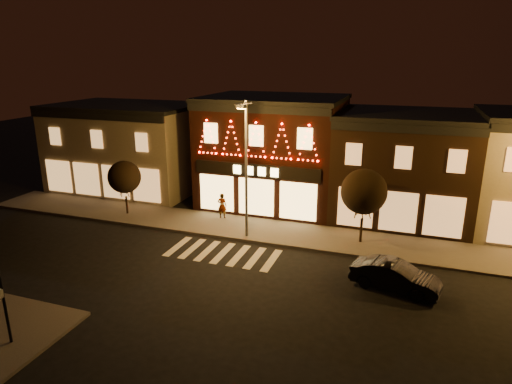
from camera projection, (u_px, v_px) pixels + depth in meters
The scene contains 10 objects.
ground at pixel (192, 284), 22.69m from camera, with size 120.00×120.00×0.00m, color black.
sidewalk_far at pixel (275, 232), 29.26m from camera, with size 44.00×4.00×0.15m, color #47423D.
building_left at pixel (129, 147), 38.36m from camera, with size 12.20×8.28×7.30m.
building_pulp at pixel (274, 151), 34.10m from camera, with size 10.20×8.34×8.30m.
building_right_a at pixel (403, 166), 31.23m from camera, with size 9.20×8.28×7.50m.
streetlamp_mid at pixel (246, 160), 26.75m from camera, with size 0.74×1.95×8.50m.
tree_left at pixel (124, 177), 31.75m from camera, with size 2.33×2.33×3.90m.
tree_right at pixel (364, 192), 26.63m from camera, with size 2.75×2.75×4.60m.
dark_sedan at pixel (395, 276), 22.03m from camera, with size 1.50×4.31×1.42m, color black.
pedestrian at pixel (222, 206), 31.38m from camera, with size 0.66×0.43×1.80m, color gray.
Camera 1 is at (9.79, -18.12, 11.11)m, focal length 31.36 mm.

